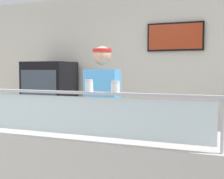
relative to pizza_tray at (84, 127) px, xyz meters
The scene contains 8 objects.
shop_rear_unit 2.22m from the pizza_tray, 84.34° to the left, with size 6.59×0.13×2.70m.
sneeze_guard 0.51m from the pizza_tray, 61.82° to the right, with size 2.01×0.06×0.38m.
pizza_tray is the anchor object (origin of this frame).
pizza_server 0.06m from the pizza_tray, 22.59° to the right, with size 0.07×0.28×0.01m, color #ADAFB7.
parmesan_shaker 0.62m from the pizza_tray, 58.09° to the right, with size 0.06×0.06×0.09m.
pepper_flake_shaker 0.73m from the pizza_tray, 40.74° to the right, with size 0.07×0.07×0.08m.
worker_figure 0.68m from the pizza_tray, 98.33° to the left, with size 0.41×0.50×1.76m.
drink_fridge 2.28m from the pizza_tray, 130.69° to the left, with size 0.73×0.62×1.62m.
Camera 1 is at (2.11, -2.00, 1.50)m, focal length 48.04 mm.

